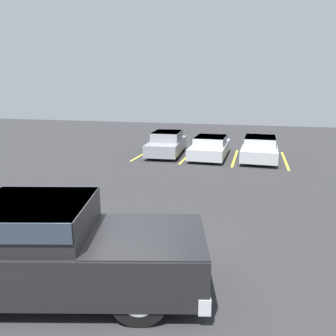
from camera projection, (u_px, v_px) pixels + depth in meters
name	position (u px, v px, depth m)	size (l,w,h in m)	color
ground_plane	(113.00, 278.00, 6.60)	(60.00, 60.00, 0.00)	#2D2D30
stall_stripe_a	(145.00, 153.00, 19.39)	(0.12, 4.70, 0.01)	yellow
stall_stripe_b	(188.00, 155.00, 18.73)	(0.12, 4.70, 0.01)	yellow
stall_stripe_c	(235.00, 158.00, 18.08)	(0.12, 4.70, 0.01)	yellow
stall_stripe_d	(285.00, 160.00, 17.43)	(0.12, 4.70, 0.01)	yellow
pickup_truck	(52.00, 248.00, 5.96)	(5.92, 3.33, 1.77)	black
parked_sedan_a	(167.00, 142.00, 18.88)	(2.03, 4.36, 1.32)	gray
parked_sedan_b	(210.00, 146.00, 18.20)	(1.87, 4.37, 1.14)	#B7BABF
parked_sedan_c	(260.00, 147.00, 17.66)	(1.91, 4.60, 1.21)	#B7BABF
wheel_stop_curb	(214.00, 147.00, 20.93)	(1.99, 0.20, 0.14)	#B7B2A8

